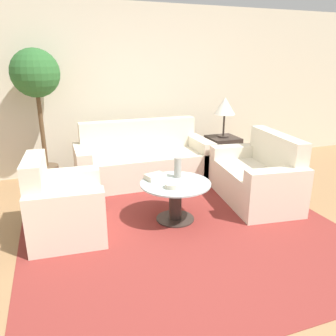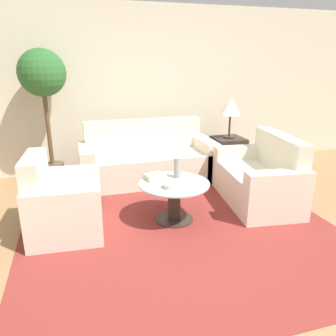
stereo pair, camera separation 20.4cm
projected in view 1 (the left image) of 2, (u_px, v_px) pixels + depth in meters
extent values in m
plane|color=#9E754C|center=(198.00, 259.00, 3.03)|extent=(14.00, 14.00, 0.00)
cube|color=beige|center=(124.00, 90.00, 5.27)|extent=(10.00, 0.06, 2.60)
cube|color=maroon|center=(175.00, 219.00, 3.79)|extent=(3.34, 3.65, 0.01)
cube|color=beige|center=(145.00, 168.00, 4.91)|extent=(1.79, 0.79, 0.43)
cube|color=beige|center=(139.00, 148.00, 5.11)|extent=(1.79, 0.18, 0.89)
cube|color=beige|center=(83.00, 169.00, 4.60)|extent=(0.20, 0.79, 0.60)
cube|color=beige|center=(199.00, 157.00, 5.17)|extent=(0.20, 0.79, 0.60)
cube|color=beige|center=(68.00, 214.00, 3.43)|extent=(0.77, 0.72, 0.43)
cube|color=beige|center=(38.00, 199.00, 3.29)|extent=(0.23, 0.68, 0.86)
cube|color=beige|center=(67.00, 222.00, 3.09)|extent=(0.74, 0.25, 0.60)
cube|color=beige|center=(68.00, 195.00, 3.71)|extent=(0.74, 0.25, 0.60)
cube|color=beige|center=(253.00, 184.00, 4.26)|extent=(0.88, 1.20, 0.43)
cube|color=beige|center=(275.00, 167.00, 4.25)|extent=(0.31, 1.13, 0.87)
cube|color=beige|center=(236.00, 165.00, 4.75)|extent=(0.77, 0.29, 0.60)
cube|color=beige|center=(276.00, 195.00, 3.72)|extent=(0.77, 0.29, 0.60)
cylinder|color=#332823|center=(175.00, 219.00, 3.79)|extent=(0.44, 0.44, 0.02)
cylinder|color=#332823|center=(175.00, 202.00, 3.72)|extent=(0.14, 0.14, 0.44)
cylinder|color=#B2C6C6|center=(175.00, 183.00, 3.65)|extent=(0.79, 0.79, 0.02)
cube|color=#332823|center=(222.00, 154.00, 5.34)|extent=(0.46, 0.46, 0.58)
cylinder|color=#332823|center=(223.00, 136.00, 5.25)|extent=(0.18, 0.18, 0.02)
cylinder|color=#332823|center=(224.00, 125.00, 5.19)|extent=(0.03, 0.03, 0.34)
cone|color=white|center=(225.00, 106.00, 5.10)|extent=(0.33, 0.33, 0.26)
cylinder|color=brown|center=(48.00, 175.00, 4.84)|extent=(0.33, 0.33, 0.28)
cylinder|color=brown|center=(42.00, 128.00, 4.61)|extent=(0.06, 0.06, 1.13)
sphere|color=#2D662D|center=(35.00, 73.00, 4.38)|extent=(0.65, 0.65, 0.65)
cylinder|color=#9E998E|center=(178.00, 167.00, 3.78)|extent=(0.08, 0.08, 0.24)
cylinder|color=beige|center=(172.00, 186.00, 3.49)|extent=(0.15, 0.15, 0.05)
cube|color=beige|center=(155.00, 177.00, 3.75)|extent=(0.25, 0.21, 0.06)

